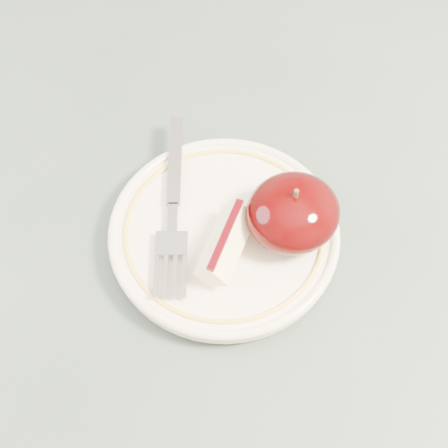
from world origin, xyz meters
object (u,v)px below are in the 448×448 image
table (235,256)px  fork (173,206)px  apple_half (293,213)px  plate (224,232)px

table → fork: (-0.05, 0.02, 0.11)m
table → apple_half: 0.14m
apple_half → fork: (-0.08, 0.07, -0.02)m
apple_half → plate: bearing=151.1°
plate → table: bearing=39.2°
table → apple_half: (0.02, -0.05, 0.13)m
table → fork: bearing=158.4°
plate → apple_half: 0.06m
plate → apple_half: (0.05, -0.03, 0.03)m
apple_half → fork: 0.11m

